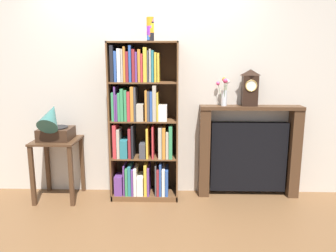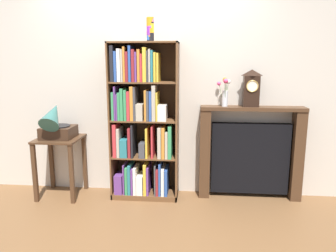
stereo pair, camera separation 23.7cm
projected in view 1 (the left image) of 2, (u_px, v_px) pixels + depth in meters
name	position (u px, v px, depth m)	size (l,w,h in m)	color
ground_plane	(145.00, 200.00, 3.78)	(7.80, 6.40, 0.02)	brown
wall_back	(155.00, 85.00, 3.83)	(4.80, 0.08, 2.60)	beige
bookshelf	(141.00, 126.00, 3.70)	(0.77, 0.35, 1.79)	brown
cup_stack	(150.00, 29.00, 3.47)	(0.08, 0.08, 0.25)	black
side_table_left	(58.00, 155.00, 3.74)	(0.50, 0.49, 0.70)	#472D1C
gramophone	(54.00, 125.00, 3.61)	(0.36, 0.47, 0.47)	#382316
fireplace_mantel	(249.00, 152.00, 3.83)	(1.17, 0.20, 1.08)	#472D1C
mantel_clock	(250.00, 88.00, 3.66)	(0.17, 0.13, 0.41)	black
flower_vase	(224.00, 91.00, 3.67)	(0.15, 0.17, 0.33)	silver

